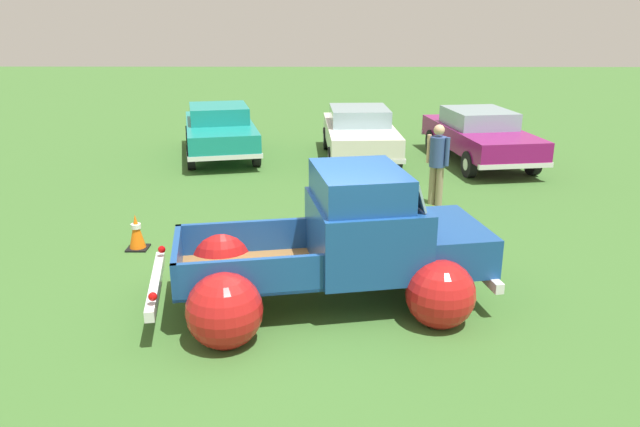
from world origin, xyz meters
TOP-DOWN VIEW (x-y plane):
  - ground_plane at (0.00, 0.00)m, footprint 80.00×80.00m
  - vintage_pickup_truck at (0.38, 0.07)m, footprint 4.88×3.40m
  - show_car_0 at (-2.93, 9.32)m, footprint 2.83×4.76m
  - show_car_1 at (1.02, 8.94)m, footprint 2.07×4.52m
  - show_car_2 at (4.28, 8.59)m, footprint 2.55×4.83m
  - spectator_0 at (2.44, 4.67)m, footprint 0.48×0.48m
  - lane_cone_0 at (2.03, 2.66)m, footprint 0.36×0.36m
  - lane_cone_1 at (-3.19, 2.02)m, footprint 0.36×0.36m

SIDE VIEW (x-z plane):
  - ground_plane at x=0.00m, z-range 0.00..0.00m
  - lane_cone_0 at x=2.03m, z-range 0.00..0.63m
  - lane_cone_1 at x=-3.19m, z-range 0.00..0.63m
  - vintage_pickup_truck at x=0.38m, z-range -0.22..1.74m
  - show_car_1 at x=1.02m, z-range 0.07..1.50m
  - show_car_0 at x=-2.93m, z-range 0.07..1.50m
  - show_car_2 at x=4.28m, z-range 0.07..1.50m
  - spectator_0 at x=2.44m, z-range 0.12..1.85m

